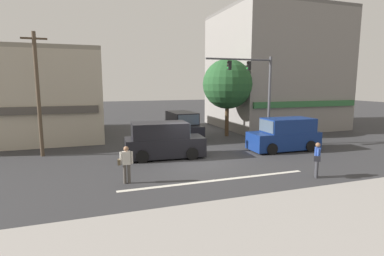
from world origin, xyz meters
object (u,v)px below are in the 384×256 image
utility_pole_near_left (38,93)px  traffic_light_mast (257,86)px  van_crossing_center (163,141)px  pedestrian_mid_crossing (126,162)px  street_tree (227,84)px  van_waiting_far (285,135)px  pedestrian_foreground_with_bag (317,158)px  van_crossing_leftbound (183,126)px

utility_pole_near_left → traffic_light_mast: 13.91m
van_crossing_center → pedestrian_mid_crossing: (-2.64, -3.99, -0.05)m
utility_pole_near_left → van_crossing_center: 7.89m
pedestrian_mid_crossing → van_crossing_center: bearing=56.6°
street_tree → utility_pole_near_left: bearing=-168.4°
traffic_light_mast → pedestrian_mid_crossing: traffic_light_mast is taller
traffic_light_mast → street_tree: bearing=92.5°
traffic_light_mast → van_crossing_center: size_ratio=1.31×
van_waiting_far → pedestrian_foreground_with_bag: (-2.20, -5.46, -0.05)m
utility_pole_near_left → pedestrian_foreground_with_bag: bearing=-34.7°
van_crossing_center → pedestrian_foreground_with_bag: bearing=-46.0°
van_waiting_far → van_crossing_center: (-8.05, 0.61, 0.00)m
van_waiting_far → van_crossing_center: size_ratio=0.98×
pedestrian_foreground_with_bag → traffic_light_mast: bearing=81.3°
traffic_light_mast → van_crossing_center: traffic_light_mast is taller
street_tree → van_waiting_far: 7.09m
pedestrian_mid_crossing → pedestrian_foreground_with_bag: bearing=-13.8°
traffic_light_mast → van_waiting_far: 3.81m
utility_pole_near_left → van_waiting_far: size_ratio=1.58×
van_crossing_leftbound → pedestrian_mid_crossing: 11.07m
utility_pole_near_left → pedestrian_mid_crossing: (4.22, -6.73, -2.86)m
traffic_light_mast → pedestrian_mid_crossing: bearing=-151.6°
van_crossing_center → pedestrian_foreground_with_bag: (5.85, -6.07, -0.05)m
van_crossing_leftbound → pedestrian_mid_crossing: van_crossing_leftbound is taller
pedestrian_foreground_with_bag → pedestrian_mid_crossing: 8.74m
street_tree → traffic_light_mast: size_ratio=1.03×
utility_pole_near_left → pedestrian_foreground_with_bag: (12.71, -8.81, -2.86)m
van_crossing_center → van_crossing_leftbound: same height
traffic_light_mast → van_crossing_leftbound: (-4.05, 4.38, -3.17)m
van_waiting_far → van_crossing_center: same height
pedestrian_foreground_with_bag → pedestrian_mid_crossing: bearing=166.2°
van_crossing_center → van_crossing_leftbound: size_ratio=1.01×
van_waiting_far → pedestrian_mid_crossing: 11.21m
street_tree → van_crossing_leftbound: (-3.86, 0.04, -3.30)m
street_tree → van_waiting_far: (1.27, -6.15, -3.30)m
van_crossing_leftbound → utility_pole_near_left: bearing=-163.8°
van_crossing_leftbound → van_crossing_center: bearing=-117.7°
pedestrian_foreground_with_bag → pedestrian_mid_crossing: (-8.49, 2.08, 0.00)m
van_crossing_leftbound → pedestrian_mid_crossing: bearing=-120.2°
utility_pole_near_left → van_crossing_center: size_ratio=1.55×
pedestrian_mid_crossing → van_crossing_leftbound: bearing=59.8°
utility_pole_near_left → traffic_light_mast: (13.82, -1.54, 0.37)m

